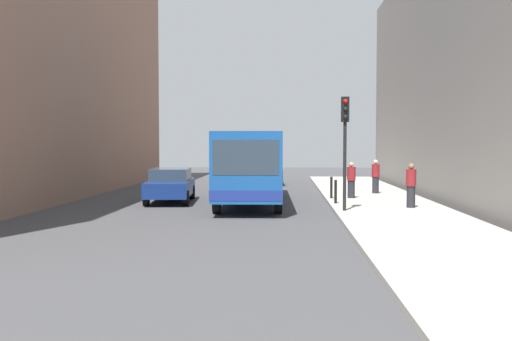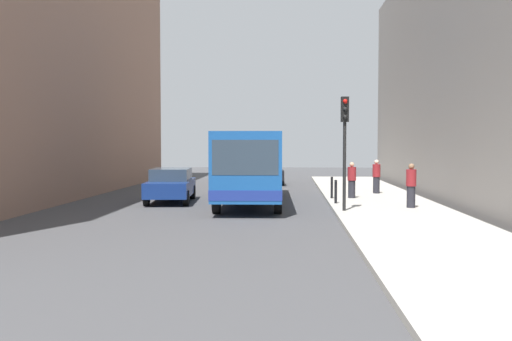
# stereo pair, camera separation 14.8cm
# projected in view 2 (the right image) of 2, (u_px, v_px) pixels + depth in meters

# --- Properties ---
(ground_plane) EXTENTS (80.00, 80.00, 0.00)m
(ground_plane) POSITION_uv_depth(u_px,v_px,m) (250.00, 208.00, 23.04)
(ground_plane) COLOR #424244
(sidewalk) EXTENTS (4.40, 40.00, 0.15)m
(sidewalk) POSITION_uv_depth(u_px,v_px,m) (387.00, 207.00, 22.72)
(sidewalk) COLOR #ADA89E
(sidewalk) RESTS_ON ground
(building_left) EXTENTS (7.00, 32.00, 16.85)m
(building_left) POSITION_uv_depth(u_px,v_px,m) (11.00, 19.00, 27.30)
(building_left) COLOR #936B56
(building_left) RESTS_ON ground
(building_right) EXTENTS (7.00, 32.00, 12.23)m
(building_right) POSITION_uv_depth(u_px,v_px,m) (511.00, 65.00, 26.08)
(building_right) COLOR gray
(building_right) RESTS_ON ground
(bus) EXTENTS (2.86, 11.09, 3.00)m
(bus) POSITION_uv_depth(u_px,v_px,m) (251.00, 163.00, 25.29)
(bus) COLOR #19519E
(bus) RESTS_ON ground
(car_beside_bus) EXTENTS (2.14, 4.53, 1.48)m
(car_beside_bus) POSITION_uv_depth(u_px,v_px,m) (171.00, 184.00, 25.50)
(car_beside_bus) COLOR navy
(car_beside_bus) RESTS_ON ground
(car_behind_bus) EXTENTS (2.11, 4.51, 1.48)m
(car_behind_bus) POSITION_uv_depth(u_px,v_px,m) (268.00, 172.00, 37.12)
(car_behind_bus) COLOR black
(car_behind_bus) RESTS_ON ground
(traffic_light) EXTENTS (0.28, 0.33, 4.10)m
(traffic_light) POSITION_uv_depth(u_px,v_px,m) (345.00, 132.00, 20.85)
(traffic_light) COLOR black
(traffic_light) RESTS_ON sidewalk
(bollard_near) EXTENTS (0.11, 0.11, 0.95)m
(bollard_near) POSITION_uv_depth(u_px,v_px,m) (336.00, 192.00, 23.55)
(bollard_near) COLOR black
(bollard_near) RESTS_ON sidewalk
(bollard_mid) EXTENTS (0.11, 0.11, 0.95)m
(bollard_mid) POSITION_uv_depth(u_px,v_px,m) (332.00, 188.00, 25.76)
(bollard_mid) COLOR black
(bollard_mid) RESTS_ON sidewalk
(pedestrian_near_signal) EXTENTS (0.38, 0.38, 1.67)m
(pedestrian_near_signal) POSITION_uv_depth(u_px,v_px,m) (411.00, 186.00, 21.93)
(pedestrian_near_signal) COLOR #26262D
(pedestrian_near_signal) RESTS_ON sidewalk
(pedestrian_mid_sidewalk) EXTENTS (0.38, 0.38, 1.60)m
(pedestrian_mid_sidewalk) POSITION_uv_depth(u_px,v_px,m) (352.00, 180.00, 25.86)
(pedestrian_mid_sidewalk) COLOR #26262D
(pedestrian_mid_sidewalk) RESTS_ON sidewalk
(pedestrian_far_sidewalk) EXTENTS (0.38, 0.38, 1.64)m
(pedestrian_far_sidewalk) POSITION_uv_depth(u_px,v_px,m) (376.00, 177.00, 28.30)
(pedestrian_far_sidewalk) COLOR #26262D
(pedestrian_far_sidewalk) RESTS_ON sidewalk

